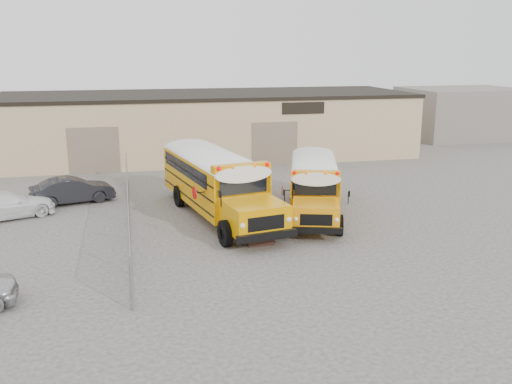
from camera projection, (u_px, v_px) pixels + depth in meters
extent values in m
plane|color=#474341|center=(273.00, 237.00, 24.48)|extent=(120.00, 120.00, 0.00)
cube|color=tan|center=(207.00, 125.00, 42.84)|extent=(30.00, 10.00, 4.50)
cube|color=black|center=(206.00, 94.00, 42.28)|extent=(30.20, 10.20, 0.25)
cube|color=black|center=(303.00, 108.00, 38.98)|extent=(3.00, 0.08, 0.80)
cube|color=#84725D|center=(94.00, 151.00, 36.55)|extent=(3.20, 0.08, 3.00)
cube|color=#84725D|center=(275.00, 144.00, 39.14)|extent=(3.20, 0.08, 3.00)
cylinder|color=gray|center=(132.00, 284.00, 17.29)|extent=(0.07, 0.07, 1.80)
cylinder|color=gray|center=(130.00, 251.00, 20.12)|extent=(0.07, 0.07, 1.80)
cylinder|color=gray|center=(129.00, 226.00, 22.96)|extent=(0.07, 0.07, 1.80)
cylinder|color=gray|center=(128.00, 207.00, 25.80)|extent=(0.07, 0.07, 1.80)
cylinder|color=gray|center=(128.00, 191.00, 28.63)|extent=(0.07, 0.07, 1.80)
cylinder|color=gray|center=(127.00, 178.00, 31.47)|extent=(0.07, 0.07, 1.80)
cylinder|color=gray|center=(127.00, 167.00, 34.31)|extent=(0.07, 0.07, 1.80)
cylinder|color=gray|center=(127.00, 188.00, 25.58)|extent=(0.05, 18.00, 0.05)
cylinder|color=gray|center=(129.00, 224.00, 26.00)|extent=(0.05, 18.00, 0.05)
cube|color=gray|center=(128.00, 207.00, 25.80)|extent=(0.02, 18.00, 1.70)
cube|color=gray|center=(462.00, 113.00, 51.82)|extent=(10.00, 8.00, 4.40)
cube|color=#E29200|center=(176.00, 158.00, 33.49)|extent=(4.10, 8.35, 2.16)
cube|color=#E29200|center=(205.00, 184.00, 29.02)|extent=(2.71, 2.71, 1.21)
cube|color=black|center=(197.00, 159.00, 29.81)|extent=(2.13, 0.47, 0.79)
cube|color=white|center=(176.00, 137.00, 33.18)|extent=(4.12, 8.44, 0.42)
cube|color=#E29200|center=(195.00, 146.00, 29.86)|extent=(2.63, 1.01, 0.38)
sphere|color=#E50705|center=(176.00, 146.00, 29.18)|extent=(0.21, 0.21, 0.21)
sphere|color=#E50705|center=(217.00, 143.00, 30.05)|extent=(0.21, 0.21, 0.21)
sphere|color=orange|center=(187.00, 145.00, 29.42)|extent=(0.21, 0.21, 0.21)
sphere|color=orange|center=(206.00, 144.00, 29.81)|extent=(0.21, 0.21, 0.21)
cube|color=black|center=(213.00, 199.00, 28.04)|extent=(2.58, 0.72, 0.29)
cube|color=black|center=(159.00, 161.00, 37.32)|extent=(2.57, 0.70, 0.29)
cube|color=black|center=(176.00, 159.00, 33.51)|extent=(4.11, 8.20, 0.06)
cube|color=black|center=(174.00, 147.00, 33.62)|extent=(3.89, 7.12, 0.65)
cylinder|color=black|center=(181.00, 197.00, 28.78)|extent=(0.50, 1.13, 1.09)
cylinder|color=black|center=(227.00, 192.00, 29.77)|extent=(0.50, 1.13, 1.09)
cylinder|color=black|center=(150.00, 172.00, 34.68)|extent=(0.50, 1.13, 1.09)
cylinder|color=black|center=(189.00, 169.00, 35.66)|extent=(0.50, 1.13, 1.09)
cylinder|color=#BF0505|center=(158.00, 166.00, 30.33)|extent=(0.14, 0.58, 0.59)
cube|color=orange|center=(312.00, 161.00, 33.66)|extent=(4.13, 7.11, 1.82)
cube|color=orange|center=(313.00, 185.00, 29.55)|extent=(2.45, 2.45, 1.02)
cube|color=black|center=(313.00, 164.00, 30.29)|extent=(1.76, 0.59, 0.67)
cube|color=white|center=(312.00, 144.00, 33.41)|extent=(4.15, 7.18, 0.36)
cube|color=orange|center=(313.00, 153.00, 30.35)|extent=(2.21, 1.07, 0.32)
sphere|color=#E50705|center=(296.00, 152.00, 30.20)|extent=(0.18, 0.18, 0.18)
sphere|color=#E50705|center=(331.00, 152.00, 30.06)|extent=(0.18, 0.18, 0.18)
sphere|color=orange|center=(306.00, 152.00, 30.16)|extent=(0.18, 0.18, 0.18)
sphere|color=orange|center=(321.00, 152.00, 30.09)|extent=(0.18, 0.18, 0.18)
cube|color=black|center=(313.00, 198.00, 28.63)|extent=(2.14, 0.83, 0.25)
cube|color=black|center=(311.00, 164.00, 37.17)|extent=(2.13, 0.82, 0.25)
cube|color=black|center=(312.00, 163.00, 33.68)|extent=(4.12, 6.99, 0.05)
cube|color=black|center=(312.00, 152.00, 33.79)|extent=(3.84, 6.10, 0.55)
cylinder|color=black|center=(293.00, 194.00, 29.85)|extent=(0.51, 0.96, 0.92)
cylinder|color=black|center=(333.00, 195.00, 29.69)|extent=(0.51, 0.96, 0.92)
cylinder|color=black|center=(294.00, 172.00, 35.27)|extent=(0.51, 0.96, 0.92)
cylinder|color=black|center=(328.00, 172.00, 35.11)|extent=(0.51, 0.96, 0.92)
cylinder|color=#BF0505|center=(285.00, 167.00, 31.51)|extent=(0.17, 0.48, 0.50)
cube|color=black|center=(258.00, 230.00, 23.57)|extent=(1.16, 1.05, 1.10)
sphere|color=black|center=(258.00, 219.00, 23.45)|extent=(1.21, 1.21, 1.21)
imported|color=white|center=(5.00, 205.00, 26.99)|extent=(4.83, 3.42, 1.30)
imported|color=black|center=(73.00, 190.00, 29.65)|extent=(4.41, 2.59, 1.37)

